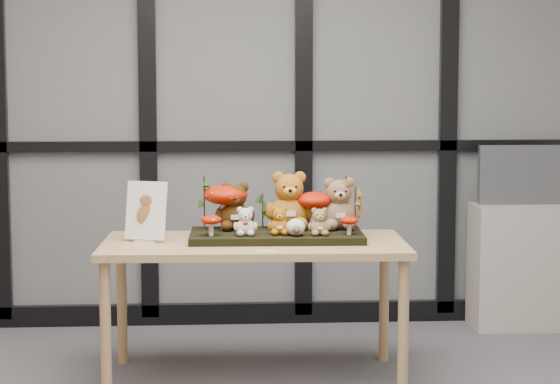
{
  "coord_description": "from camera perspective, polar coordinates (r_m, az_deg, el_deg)",
  "views": [
    {
      "loc": [
        -0.07,
        -3.4,
        1.43
      ],
      "look_at": [
        0.24,
        1.29,
        0.91
      ],
      "focal_mm": 65.0,
      "sensor_mm": 36.0,
      "label": 1
    }
  ],
  "objects": [
    {
      "name": "room_shell",
      "position": [
        3.41,
        -2.61,
        10.53
      ],
      "size": [
        5.0,
        5.0,
        5.0
      ],
      "color": "#B9B7AF",
      "rests_on": "floor"
    },
    {
      "name": "glass_partition",
      "position": [
        5.87,
        -3.06,
        6.17
      ],
      "size": [
        4.9,
        0.06,
        2.78
      ],
      "color": "#2D383F",
      "rests_on": "floor"
    },
    {
      "name": "display_table",
      "position": [
        4.81,
        -1.46,
        -3.59
      ],
      "size": [
        1.45,
        0.75,
        0.67
      ],
      "rotation": [
        0.0,
        0.0,
        -0.03
      ],
      "color": "tan",
      "rests_on": "floor"
    },
    {
      "name": "diorama_tray",
      "position": [
        4.85,
        -0.2,
        -2.48
      ],
      "size": [
        0.83,
        0.43,
        0.04
      ],
      "primitive_type": "cube",
      "rotation": [
        0.0,
        0.0,
        -0.03
      ],
      "color": "black",
      "rests_on": "display_table"
    },
    {
      "name": "bear_pooh_yellow",
      "position": [
        4.94,
        0.52,
        -0.3
      ],
      "size": [
        0.24,
        0.22,
        0.31
      ],
      "primitive_type": null,
      "rotation": [
        0.0,
        0.0,
        -0.03
      ],
      "color": "#AC6A19",
      "rests_on": "diorama_tray"
    },
    {
      "name": "bear_brown_medium",
      "position": [
        4.91,
        -2.55,
        -0.66
      ],
      "size": [
        0.2,
        0.18,
        0.25
      ],
      "primitive_type": null,
      "rotation": [
        0.0,
        0.0,
        -0.03
      ],
      "color": "#402409",
      "rests_on": "diorama_tray"
    },
    {
      "name": "bear_tan_back",
      "position": [
        4.94,
        3.33,
        -0.49
      ],
      "size": [
        0.22,
        0.2,
        0.28
      ],
      "primitive_type": null,
      "rotation": [
        0.0,
        0.0,
        -0.03
      ],
      "color": "#876245",
      "rests_on": "diorama_tray"
    },
    {
      "name": "bear_small_yellow",
      "position": [
        4.76,
        -0.04,
        -1.54
      ],
      "size": [
        0.11,
        0.1,
        0.15
      ],
      "primitive_type": null,
      "rotation": [
        0.0,
        0.0,
        -0.03
      ],
      "color": "#AC6311",
      "rests_on": "diorama_tray"
    },
    {
      "name": "bear_white_bow",
      "position": [
        4.73,
        -1.96,
        -1.56
      ],
      "size": [
        0.12,
        0.11,
        0.15
      ],
      "primitive_type": null,
      "rotation": [
        0.0,
        0.0,
        -0.03
      ],
      "color": "silver",
      "rests_on": "diorama_tray"
    },
    {
      "name": "bear_beige_small",
      "position": [
        4.74,
        2.23,
        -1.59
      ],
      "size": [
        0.11,
        0.1,
        0.14
      ],
      "primitive_type": null,
      "rotation": [
        0.0,
        0.0,
        -0.03
      ],
      "color": "olive",
      "rests_on": "diorama_tray"
    },
    {
      "name": "plush_cream_hedgehog",
      "position": [
        4.73,
        0.89,
        -1.94
      ],
      "size": [
        0.07,
        0.06,
        0.09
      ],
      "primitive_type": null,
      "rotation": [
        0.0,
        0.0,
        -0.03
      ],
      "color": "white",
      "rests_on": "diorama_tray"
    },
    {
      "name": "mushroom_back_left",
      "position": [
        4.93,
        -3.08,
        -0.71
      ],
      "size": [
        0.22,
        0.22,
        0.24
      ],
      "primitive_type": null,
      "color": "#A61805",
      "rests_on": "diorama_tray"
    },
    {
      "name": "mushroom_back_right",
      "position": [
        4.95,
        1.92,
        -0.93
      ],
      "size": [
        0.18,
        0.18,
        0.2
      ],
      "primitive_type": null,
      "color": "#A61805",
      "rests_on": "diorama_tray"
    },
    {
      "name": "mushroom_front_left",
      "position": [
        4.73,
        -3.89,
        -1.83
      ],
      "size": [
        0.1,
        0.1,
        0.11
      ],
      "primitive_type": null,
      "color": "#A61805",
      "rests_on": "diorama_tray"
    },
    {
      "name": "mushroom_front_right",
      "position": [
        4.77,
        3.92,
        -1.83
      ],
      "size": [
        0.09,
        0.09,
        0.1
      ],
      "primitive_type": null,
      "color": "#A61805",
      "rests_on": "diorama_tray"
    },
    {
      "name": "sprig_green_far_left",
      "position": [
        4.93,
        -4.28,
        -0.6
      ],
      "size": [
        0.05,
        0.05,
        0.26
      ],
      "primitive_type": null,
      "color": "#0F380C",
      "rests_on": "diorama_tray"
    },
    {
      "name": "sprig_green_mid_left",
      "position": [
        4.98,
        -3.07,
        -0.8
      ],
      "size": [
        0.05,
        0.05,
        0.21
      ],
      "primitive_type": null,
      "color": "#0F380C",
      "rests_on": "diorama_tray"
    },
    {
      "name": "sprig_dry_far_right",
      "position": [
        4.94,
        3.71,
        -0.58
      ],
      "size": [
        0.05,
        0.05,
        0.26
      ],
      "primitive_type": null,
      "color": "brown",
      "rests_on": "diorama_tray"
    },
    {
      "name": "sprig_dry_mid_right",
      "position": [
        4.84,
        4.25,
        -0.99
      ],
      "size": [
        0.05,
        0.05,
        0.22
      ],
      "primitive_type": null,
      "color": "brown",
      "rests_on": "diorama_tray"
    },
    {
      "name": "sprig_green_centre",
      "position": [
        4.99,
        -0.98,
        -1.06
      ],
      "size": [
        0.05,
        0.05,
        0.17
      ],
      "primitive_type": null,
      "color": "#0F380C",
      "rests_on": "diorama_tray"
    },
    {
      "name": "sign_holder",
      "position": [
        4.81,
        -7.54,
        -1.23
      ],
      "size": [
        0.21,
        0.12,
        0.28
      ],
      "rotation": [
        0.0,
        0.0,
        -0.34
      ],
      "color": "silver",
      "rests_on": "display_table"
    },
    {
      "name": "label_card",
      "position": [
        4.51,
        -0.85,
        -3.35
      ],
      "size": [
        0.08,
        0.03,
        0.0
      ],
      "primitive_type": "cube",
      "color": "white",
      "rests_on": "display_table"
    },
    {
      "name": "cabinet",
      "position": [
        6.04,
        13.29,
        -4.08
      ],
      "size": [
        0.54,
        0.31,
        0.72
      ],
      "primitive_type": "cube",
      "color": "#9E988D",
      "rests_on": "floor"
    },
    {
      "name": "monitor",
      "position": [
        5.98,
        13.36,
        0.95
      ],
      "size": [
        0.48,
        0.05,
        0.34
      ],
      "color": "#46494D",
      "rests_on": "cabinet"
    }
  ]
}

